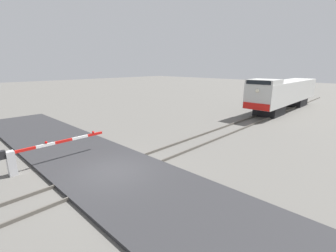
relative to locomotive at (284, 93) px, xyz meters
The scene contains 6 objects.
ground_plane 24.23m from the locomotive, 90.00° to the right, with size 160.00×160.00×0.00m, color #605E59.
rail_track_left 24.23m from the locomotive, 91.70° to the right, with size 0.08×80.00×0.15m, color #59544C.
rail_track_right 24.23m from the locomotive, 88.30° to the right, with size 0.08×80.00×0.15m, color #59544C.
road_surface 24.22m from the locomotive, 90.00° to the right, with size 36.00×5.20×0.15m, color #2D2D30.
locomotive is the anchor object (origin of this frame).
crossing_gate 27.28m from the locomotive, 97.28° to the right, with size 0.36×5.53×1.38m.
Camera 1 is at (9.43, -5.83, 5.29)m, focal length 24.93 mm.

